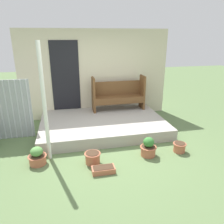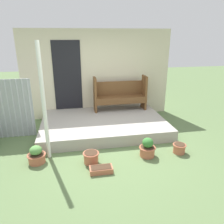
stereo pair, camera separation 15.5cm
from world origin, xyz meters
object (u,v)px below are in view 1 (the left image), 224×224
(bench, at_px, (118,93))
(flower_pot_far_right, at_px, (179,147))
(flower_pot_middle, at_px, (93,157))
(planter_box_rect, at_px, (103,170))
(support_post, at_px, (44,104))
(flower_pot_left, at_px, (37,157))
(flower_pot_right, at_px, (148,148))

(bench, distance_m, flower_pot_far_right, 2.54)
(flower_pot_middle, height_order, planter_box_rect, flower_pot_middle)
(support_post, xyz_separation_m, planter_box_rect, (1.00, -0.73, -1.12))
(flower_pot_left, xyz_separation_m, planter_box_rect, (1.22, -0.56, -0.10))
(support_post, height_order, bench, support_post)
(support_post, relative_size, flower_pot_left, 6.34)
(bench, bearing_deg, flower_pot_middle, -115.32)
(flower_pot_far_right, bearing_deg, bench, 109.45)
(flower_pot_right, bearing_deg, flower_pot_middle, -177.69)
(flower_pot_left, bearing_deg, flower_pot_right, -4.05)
(flower_pot_middle, bearing_deg, flower_pot_far_right, 1.42)
(bench, xyz_separation_m, planter_box_rect, (-0.95, -2.71, -0.72))
(flower_pot_left, relative_size, flower_pot_middle, 1.13)
(flower_pot_far_right, bearing_deg, support_post, 173.06)
(flower_pot_right, distance_m, flower_pot_far_right, 0.73)
(support_post, relative_size, flower_pot_far_right, 8.13)
(flower_pot_middle, bearing_deg, flower_pot_left, 168.99)
(support_post, bearing_deg, flower_pot_middle, -24.39)
(flower_pot_far_right, distance_m, planter_box_rect, 1.81)
(flower_pot_far_right, bearing_deg, flower_pot_left, 176.92)
(bench, distance_m, flower_pot_right, 2.39)
(support_post, xyz_separation_m, flower_pot_left, (-0.22, -0.18, -1.01))
(flower_pot_left, distance_m, flower_pot_far_right, 2.99)
(planter_box_rect, bearing_deg, flower_pot_right, 21.00)
(flower_pot_middle, relative_size, planter_box_rect, 0.76)
(flower_pot_right, distance_m, planter_box_rect, 1.12)
(flower_pot_middle, bearing_deg, support_post, 155.61)
(flower_pot_middle, distance_m, flower_pot_right, 1.19)
(flower_pot_left, height_order, flower_pot_right, flower_pot_right)
(flower_pot_left, distance_m, flower_pot_right, 2.26)
(flower_pot_right, height_order, planter_box_rect, flower_pot_right)
(bench, bearing_deg, planter_box_rect, -109.59)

